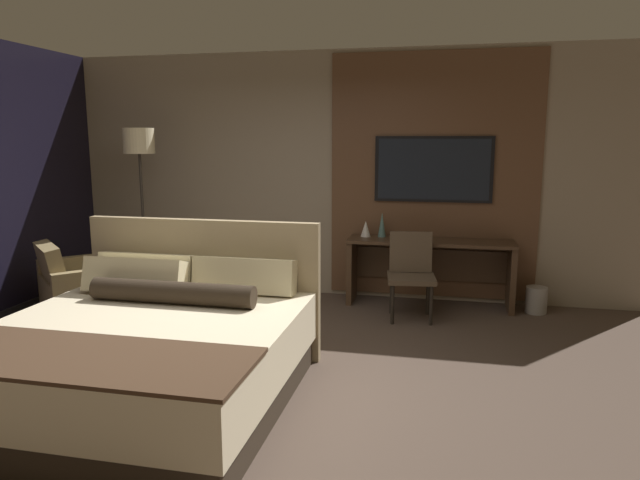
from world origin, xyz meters
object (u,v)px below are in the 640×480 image
object	(u,v)px
desk	(430,261)
tv	(433,169)
vase_short	(366,229)
desk_chair	(411,268)
floor_lamp	(140,155)
armchair_by_window	(86,290)
bed	(148,352)
waste_bin	(536,300)
vase_tall	(382,225)

from	to	relation	value
desk	tv	xyz separation A→B (m)	(0.00, 0.18, 0.99)
desk	vase_short	size ratio (longest dim) A/B	10.13
desk_chair	floor_lamp	xyz separation A→B (m)	(-3.02, 0.06, 1.12)
desk	floor_lamp	distance (m)	3.42
desk	armchair_by_window	world-z (taller)	armchair_by_window
armchair_by_window	desk_chair	bearing A→B (deg)	-125.38
tv	vase_short	bearing A→B (deg)	-169.08
tv	armchair_by_window	distance (m)	3.92
desk	bed	bearing A→B (deg)	-123.50
bed	tv	xyz separation A→B (m)	(1.85, 2.97, 1.14)
desk_chair	waste_bin	distance (m)	1.41
desk	vase_tall	size ratio (longest dim) A/B	6.48
floor_lamp	vase_tall	size ratio (longest dim) A/B	7.05
tv	armchair_by_window	xyz separation A→B (m)	(-3.47, -1.35, -1.22)
tv	vase_tall	xyz separation A→B (m)	(-0.54, -0.12, -0.61)
armchair_by_window	floor_lamp	xyz separation A→B (m)	(0.27, 0.75, 1.37)
floor_lamp	bed	bearing A→B (deg)	-60.43
floor_lamp	waste_bin	world-z (taller)	floor_lamp
vase_tall	waste_bin	distance (m)	1.82
tv	desk_chair	bearing A→B (deg)	-104.97
armchair_by_window	waste_bin	world-z (taller)	armchair_by_window
armchair_by_window	waste_bin	bearing A→B (deg)	-123.69
vase_short	tv	bearing A→B (deg)	10.92
tv	waste_bin	distance (m)	1.77
armchair_by_window	floor_lamp	size ratio (longest dim) A/B	0.62
tv	vase_short	distance (m)	0.99
desk_chair	vase_short	distance (m)	0.81
waste_bin	bed	bearing A→B (deg)	-137.41
desk	tv	distance (m)	1.00
armchair_by_window	waste_bin	size ratio (longest dim) A/B	4.28
desk_chair	vase_short	bearing A→B (deg)	129.24
floor_lamp	waste_bin	distance (m)	4.59
floor_lamp	armchair_by_window	bearing A→B (deg)	-109.78
tv	desk_chair	xyz separation A→B (m)	(-0.18, -0.66, -0.97)
armchair_by_window	vase_short	xyz separation A→B (m)	(2.75, 1.21, 0.56)
desk_chair	desk	bearing A→B (deg)	62.69
tv	desk	bearing A→B (deg)	-90.00
bed	vase_tall	size ratio (longest dim) A/B	7.59
waste_bin	vase_tall	bearing A→B (deg)	175.67
desk	floor_lamp	xyz separation A→B (m)	(-3.20, -0.41, 1.14)
floor_lamp	vase_short	world-z (taller)	floor_lamp
bed	floor_lamp	world-z (taller)	floor_lamp
bed	floor_lamp	bearing A→B (deg)	119.57
waste_bin	desk_chair	bearing A→B (deg)	-162.33
vase_tall	vase_short	world-z (taller)	vase_tall
floor_lamp	vase_short	distance (m)	2.65
tv	waste_bin	bearing A→B (deg)	-12.35
bed	desk	xyz separation A→B (m)	(1.85, 2.79, 0.15)
bed	vase_short	size ratio (longest dim) A/B	11.87
vase_tall	desk_chair	bearing A→B (deg)	-56.08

